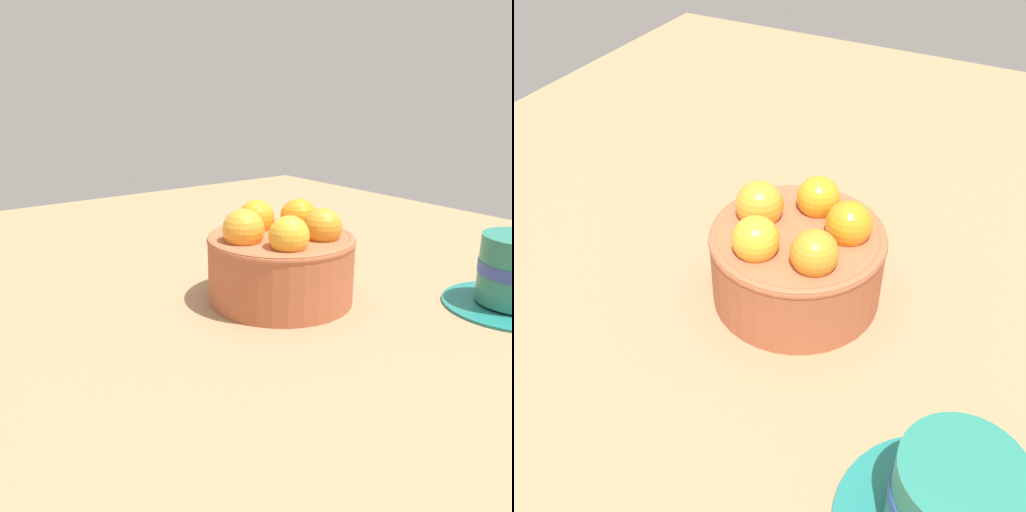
{
  "view_description": "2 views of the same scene",
  "coord_description": "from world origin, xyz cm",
  "views": [
    {
      "loc": [
        -44.52,
        36.93,
        23.04
      ],
      "look_at": [
        0.98,
        2.62,
        5.24
      ],
      "focal_mm": 39.42,
      "sensor_mm": 36.0,
      "label": 1
    },
    {
      "loc": [
        -38.66,
        -17.04,
        39.4
      ],
      "look_at": [
        0.38,
        2.98,
        3.23
      ],
      "focal_mm": 42.12,
      "sensor_mm": 36.0,
      "label": 2
    }
  ],
  "objects": [
    {
      "name": "terracotta_bowl",
      "position": [
        0.0,
        0.03,
        4.68
      ],
      "size": [
        15.95,
        15.95,
        10.62
      ],
      "color": "#AD5938",
      "rests_on": "ground_plane"
    },
    {
      "name": "ground_plane",
      "position": [
        0.0,
        0.0,
        -1.64
      ],
      "size": [
        130.91,
        110.94,
        3.28
      ],
      "primitive_type": "cube",
      "color": "#997551"
    }
  ]
}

